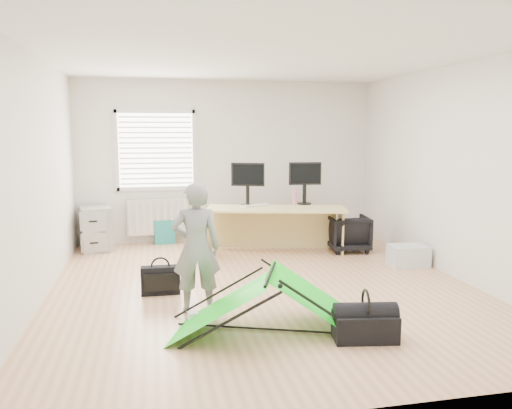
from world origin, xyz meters
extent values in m
plane|color=tan|center=(0.00, 0.00, 0.00)|extent=(5.50, 5.50, 0.00)
cube|color=silver|center=(0.00, 2.75, 1.35)|extent=(5.00, 0.02, 2.70)
cube|color=silver|center=(-1.20, 2.71, 1.55)|extent=(1.20, 0.06, 1.20)
cube|color=silver|center=(-1.20, 2.67, 0.45)|extent=(1.00, 0.12, 0.60)
cube|color=#D0BD74|center=(0.55, 1.56, 0.36)|extent=(2.19, 1.12, 0.71)
cube|color=#9EA1A3|center=(-2.17, 2.40, 0.34)|extent=(0.56, 0.67, 0.69)
cube|color=black|center=(0.16, 1.84, 0.96)|extent=(0.52, 0.29, 0.49)
cube|color=black|center=(1.08, 1.84, 0.96)|extent=(0.52, 0.15, 0.49)
cube|color=beige|center=(0.29, 1.81, 0.72)|extent=(0.50, 0.32, 0.02)
cylinder|color=#C76F8E|center=(0.92, 1.86, 0.83)|extent=(0.09, 0.09, 0.24)
imported|color=black|center=(1.70, 1.51, 0.28)|extent=(0.67, 0.68, 0.56)
imported|color=gray|center=(-0.85, -0.65, 0.68)|extent=(0.52, 0.36, 1.36)
cube|color=silver|center=(2.19, 0.52, 0.14)|extent=(0.54, 0.39, 0.29)
cube|color=teal|center=(-1.10, 2.63, 0.20)|extent=(0.34, 0.16, 0.39)
cube|color=black|center=(-1.21, -0.02, 0.17)|extent=(0.44, 0.14, 0.33)
cube|color=silver|center=(-0.91, -0.94, 0.05)|extent=(0.12, 0.12, 0.10)
cube|color=black|center=(0.57, -1.69, 0.12)|extent=(0.60, 0.37, 0.25)
camera|label=1|loc=(-1.26, -5.67, 1.87)|focal=35.00mm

